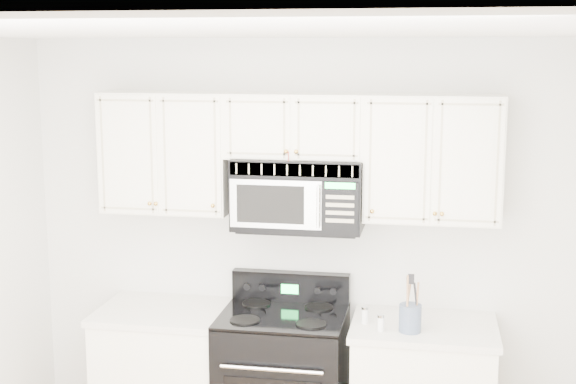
# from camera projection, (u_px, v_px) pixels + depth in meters

# --- Properties ---
(room) EXTENTS (3.51, 3.51, 2.61)m
(room) POSITION_uv_depth(u_px,v_px,m) (234.00, 339.00, 3.45)
(room) COLOR olive
(room) RESTS_ON ground
(base_cabinet_left) EXTENTS (0.86, 0.65, 0.92)m
(base_cabinet_left) POSITION_uv_depth(u_px,v_px,m) (169.00, 382.00, 5.13)
(base_cabinet_left) COLOR white
(base_cabinet_left) RESTS_ON ground
(range) EXTENTS (0.76, 0.69, 1.12)m
(range) POSITION_uv_depth(u_px,v_px,m) (283.00, 383.00, 4.98)
(range) COLOR black
(range) RESTS_ON ground
(upper_cabinets) EXTENTS (2.44, 0.37, 0.75)m
(upper_cabinets) POSITION_uv_depth(u_px,v_px,m) (296.00, 149.00, 4.87)
(upper_cabinets) COLOR white
(upper_cabinets) RESTS_ON ground
(microwave) EXTENTS (0.79, 0.44, 0.43)m
(microwave) POSITION_uv_depth(u_px,v_px,m) (299.00, 193.00, 4.88)
(microwave) COLOR black
(microwave) RESTS_ON ground
(utensil_crock) EXTENTS (0.13, 0.13, 0.34)m
(utensil_crock) POSITION_uv_depth(u_px,v_px,m) (410.00, 317.00, 4.62)
(utensil_crock) COLOR #4D5A74
(utensil_crock) RESTS_ON base_cabinet_right
(shaker_salt) EXTENTS (0.04, 0.04, 0.10)m
(shaker_salt) POSITION_uv_depth(u_px,v_px,m) (365.00, 315.00, 4.77)
(shaker_salt) COLOR white
(shaker_salt) RESTS_ON base_cabinet_right
(shaker_pepper) EXTENTS (0.04, 0.04, 0.10)m
(shaker_pepper) POSITION_uv_depth(u_px,v_px,m) (381.00, 323.00, 4.64)
(shaker_pepper) COLOR white
(shaker_pepper) RESTS_ON base_cabinet_right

